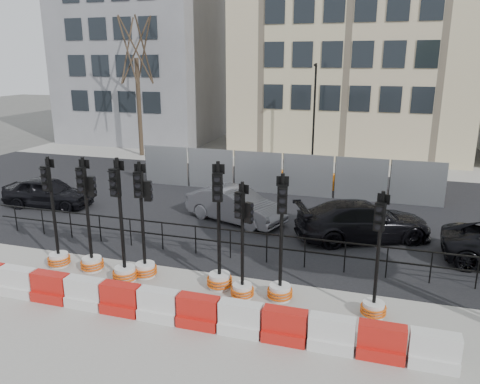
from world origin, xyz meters
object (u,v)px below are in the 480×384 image
(traffic_signal_a, at_px, (57,245))
(traffic_signal_h, at_px, (375,292))
(car_a, at_px, (48,192))
(traffic_signal_d, at_px, (144,251))
(car_c, at_px, (363,221))

(traffic_signal_a, xyz_separation_m, traffic_signal_h, (9.42, -0.18, -0.05))
(traffic_signal_a, distance_m, car_a, 6.69)
(car_a, bearing_deg, traffic_signal_d, -129.04)
(traffic_signal_a, height_order, car_a, traffic_signal_a)
(traffic_signal_h, bearing_deg, car_c, 113.91)
(traffic_signal_d, xyz_separation_m, car_a, (-7.31, 4.91, -0.18))
(car_c, bearing_deg, traffic_signal_h, 162.02)
(traffic_signal_a, height_order, traffic_signal_d, traffic_signal_d)
(traffic_signal_h, height_order, car_a, traffic_signal_h)
(traffic_signal_a, height_order, car_c, traffic_signal_a)
(traffic_signal_d, relative_size, traffic_signal_h, 1.07)
(traffic_signal_a, bearing_deg, car_c, 36.07)
(traffic_signal_h, relative_size, car_c, 0.63)
(car_a, relative_size, car_c, 0.77)
(traffic_signal_a, relative_size, car_a, 0.88)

